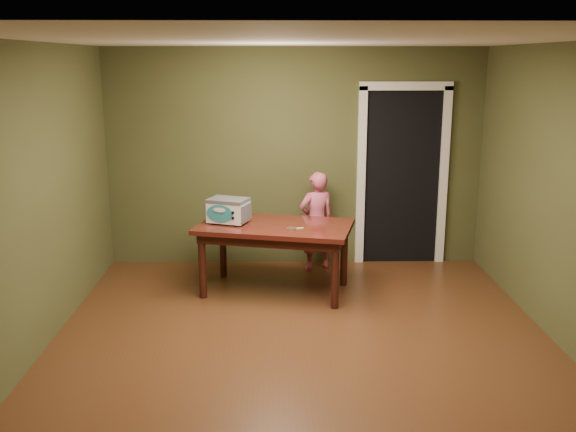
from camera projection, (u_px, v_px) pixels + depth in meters
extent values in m
plane|color=#4F2816|center=(303.00, 349.00, 5.57)|extent=(5.00, 5.00, 0.00)
cube|color=#444927|center=(295.00, 158.00, 7.69)|extent=(4.50, 0.02, 2.60)
cube|color=#444927|center=(330.00, 327.00, 2.83)|extent=(4.50, 0.02, 2.60)
cube|color=#444927|center=(28.00, 205.00, 5.22)|extent=(0.02, 5.00, 2.60)
cube|color=#444927|center=(575.00, 202.00, 5.31)|extent=(0.02, 5.00, 2.60)
cube|color=white|center=(305.00, 40.00, 4.95)|extent=(4.50, 5.00, 0.02)
cube|color=black|center=(397.00, 174.00, 8.07)|extent=(0.90, 0.60, 2.10)
cube|color=black|center=(402.00, 178.00, 7.76)|extent=(0.90, 0.02, 2.10)
cube|color=white|center=(361.00, 179.00, 7.74)|extent=(0.10, 0.06, 2.20)
cube|color=white|center=(443.00, 178.00, 7.76)|extent=(0.10, 0.06, 2.20)
cube|color=white|center=(406.00, 86.00, 7.49)|extent=(1.10, 0.06, 0.10)
cube|color=#3E130E|center=(275.00, 227.00, 6.80)|extent=(1.76, 1.25, 0.05)
cube|color=black|center=(275.00, 233.00, 6.82)|extent=(1.62, 1.10, 0.10)
cylinder|color=black|center=(202.00, 266.00, 6.70)|extent=(0.08, 0.08, 0.70)
cylinder|color=black|center=(223.00, 247.00, 7.37)|extent=(0.08, 0.08, 0.70)
cylinder|color=black|center=(335.00, 275.00, 6.42)|extent=(0.08, 0.08, 0.70)
cylinder|color=black|center=(344.00, 255.00, 7.08)|extent=(0.08, 0.08, 0.70)
cylinder|color=#4C4F54|center=(210.00, 223.00, 6.81)|extent=(0.03, 0.03, 0.02)
cylinder|color=#4C4F54|center=(219.00, 218.00, 7.01)|extent=(0.03, 0.03, 0.02)
cylinder|color=#4C4F54|center=(239.00, 226.00, 6.71)|extent=(0.03, 0.03, 0.02)
cylinder|color=#4C4F54|center=(247.00, 221.00, 6.91)|extent=(0.03, 0.03, 0.02)
cube|color=white|center=(228.00, 211.00, 6.83)|extent=(0.47, 0.40, 0.22)
cube|color=#4C4F54|center=(228.00, 200.00, 6.80)|extent=(0.48, 0.41, 0.03)
cube|color=#4C4F54|center=(211.00, 210.00, 6.90)|extent=(0.11, 0.24, 0.17)
cube|color=#4C4F54|center=(246.00, 213.00, 6.76)|extent=(0.11, 0.24, 0.17)
ellipsoid|color=teal|center=(220.00, 214.00, 6.71)|extent=(0.28, 0.11, 0.19)
cylinder|color=black|center=(233.00, 213.00, 6.65)|extent=(0.03, 0.02, 0.03)
cylinder|color=black|center=(233.00, 218.00, 6.67)|extent=(0.03, 0.02, 0.02)
cylinder|color=silver|center=(292.00, 229.00, 6.58)|extent=(0.10, 0.10, 0.02)
cylinder|color=#472317|center=(292.00, 228.00, 6.58)|extent=(0.09, 0.09, 0.01)
cube|color=#F2D569|center=(295.00, 229.00, 6.61)|extent=(0.18, 0.09, 0.01)
imported|color=#C85271|center=(317.00, 221.00, 7.57)|extent=(0.50, 0.41, 1.18)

